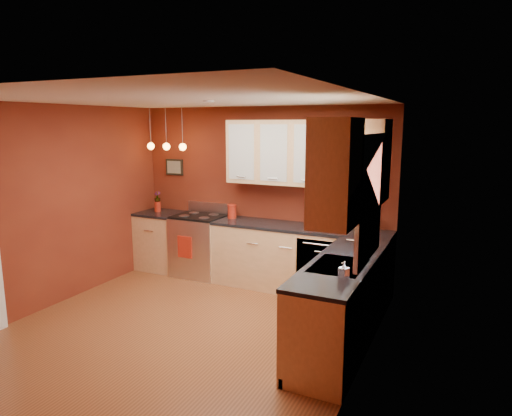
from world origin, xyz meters
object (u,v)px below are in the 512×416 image
at_px(sink, 339,268).
at_px(red_canister, 232,211).
at_px(gas_range, 200,245).
at_px(soap_pump, 344,271).
at_px(coffee_maker, 364,222).

height_order(sink, red_canister, sink).
distance_m(gas_range, sink, 3.05).
bearing_deg(soap_pump, gas_range, 145.46).
bearing_deg(red_canister, sink, -37.13).
xyz_separation_m(red_canister, coffee_maker, (1.98, 0.07, 0.01)).
bearing_deg(sink, red_canister, 142.87).
bearing_deg(gas_range, sink, -29.78).
distance_m(sink, red_canister, 2.61).
relative_size(sink, soap_pump, 4.07).
relative_size(coffee_maker, soap_pump, 1.41).
bearing_deg(coffee_maker, gas_range, -179.23).
xyz_separation_m(red_canister, soap_pump, (2.23, -1.99, -0.02)).
height_order(sink, soap_pump, sink).
distance_m(gas_range, coffee_maker, 2.59).
bearing_deg(gas_range, red_canister, 7.98).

